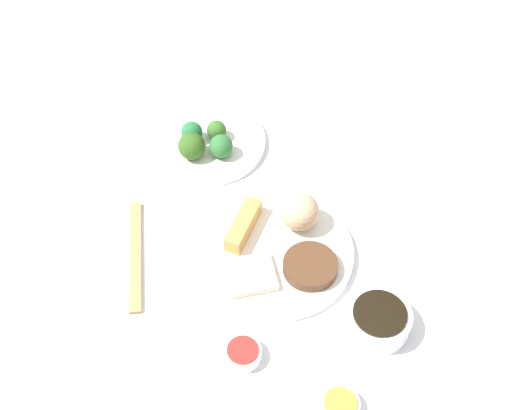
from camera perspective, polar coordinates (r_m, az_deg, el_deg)
tabletop at (r=1.19m, az=2.77°, el=-4.72°), size 2.20×2.20×0.02m
main_plate at (r=1.17m, az=1.69°, el=-4.03°), size 0.27×0.27×0.02m
rice_scoop at (r=1.17m, az=3.71°, el=-0.56°), size 0.07×0.07×0.07m
spring_roll at (r=1.18m, az=-1.09°, el=-1.72°), size 0.10×0.10×0.03m
crab_rangoon_wonton at (r=1.13m, az=-0.36°, el=-5.95°), size 0.09×0.09×0.01m
stir_fry_heap at (r=1.14m, az=4.62°, el=-5.20°), size 0.09×0.09×0.02m
broccoli_plate at (r=1.35m, az=-4.07°, el=5.34°), size 0.23×0.23×0.01m
broccoli_floret_0 at (r=1.34m, az=-5.47°, el=6.18°), size 0.04×0.04×0.04m
broccoli_floret_1 at (r=1.34m, az=-3.36°, el=6.34°), size 0.04×0.04×0.04m
broccoli_floret_2 at (r=1.30m, az=-5.47°, el=5.00°), size 0.05×0.05×0.05m
broccoli_floret_3 at (r=1.30m, az=-2.99°, el=5.00°), size 0.05×0.05×0.05m
soy_sauce_bowl at (r=1.10m, az=10.30°, el=-9.61°), size 0.10×0.10×0.04m
soy_sauce_bowl_liquid at (r=1.08m, az=10.47°, el=-9.02°), size 0.09×0.09×0.00m
sauce_ramekin_sweet_and_sour at (r=1.07m, az=-1.14°, el=-12.49°), size 0.06×0.06×0.02m
sauce_ramekin_sweet_and_sour_liquid at (r=1.06m, az=-1.15°, el=-12.19°), size 0.05×0.05×0.00m
sauce_ramekin_hot_mustard at (r=1.04m, az=7.09°, el=-16.55°), size 0.06×0.06×0.02m
sauce_ramekin_hot_mustard_liquid at (r=1.03m, az=7.16°, el=-16.28°), size 0.05×0.05×0.00m
chopsticks_pair at (r=1.19m, az=-10.17°, el=-4.19°), size 0.09×0.23×0.01m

